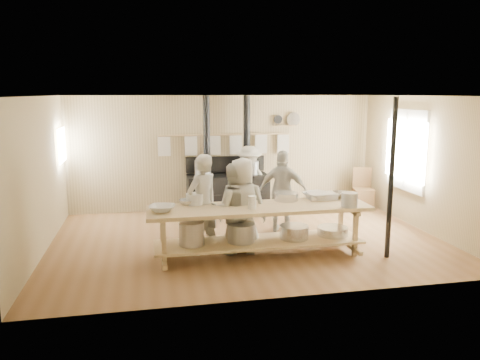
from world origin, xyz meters
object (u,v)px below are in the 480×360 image
object	(u,v)px
cook_by_window	(249,180)
roasting_pan	(322,196)
cook_center	(242,206)
prep_table	(259,226)
cook_left	(232,209)
cook_right	(283,191)
stove	(227,189)
cook_far_left	(202,204)
chair	(363,196)

from	to	relation	value
cook_by_window	roasting_pan	distance (m)	2.65
cook_center	cook_by_window	xyz separation A→B (m)	(0.69, 2.60, -0.05)
prep_table	cook_left	world-z (taller)	cook_left
cook_right	cook_by_window	distance (m)	1.58
roasting_pan	stove	bearing A→B (deg)	113.66
cook_far_left	cook_center	world-z (taller)	cook_far_left
stove	roasting_pan	world-z (taller)	stove
stove	prep_table	xyz separation A→B (m)	(-0.00, -3.02, -0.00)
prep_table	cook_far_left	world-z (taller)	cook_far_left
cook_right	cook_by_window	size ratio (longest dim) A/B	1.05
prep_table	chair	xyz separation A→B (m)	(3.16, 2.72, -0.24)
stove	cook_right	world-z (taller)	stove
cook_right	chair	world-z (taller)	cook_right
cook_right	cook_center	bearing A→B (deg)	68.33
stove	chair	xyz separation A→B (m)	(3.16, -0.30, -0.24)
cook_by_window	chair	size ratio (longest dim) A/B	1.61
prep_table	cook_left	bearing A→B (deg)	144.21
cook_left	roasting_pan	distance (m)	1.58
roasting_pan	cook_by_window	bearing A→B (deg)	105.86
prep_table	cook_left	size ratio (longest dim) A/B	2.37
cook_left	cook_right	xyz separation A→B (m)	(1.18, 1.03, 0.03)
cook_right	roasting_pan	bearing A→B (deg)	133.82
cook_far_left	roasting_pan	bearing A→B (deg)	142.89
prep_table	chair	distance (m)	4.18
cook_right	cook_by_window	bearing A→B (deg)	-55.88
cook_far_left	cook_by_window	distance (m)	2.83
cook_left	cook_right	size ratio (longest dim) A/B	0.96
cook_far_left	chair	world-z (taller)	cook_far_left
roasting_pan	prep_table	bearing A→B (deg)	-165.84
prep_table	cook_far_left	xyz separation A→B (m)	(-0.87, 0.36, 0.32)
stove	cook_by_window	distance (m)	0.55
cook_left	cook_by_window	xyz separation A→B (m)	(0.85, 2.57, -0.01)
stove	cook_by_window	bearing A→B (deg)	-19.78
cook_left	cook_center	size ratio (longest dim) A/B	0.94
stove	cook_right	size ratio (longest dim) A/B	1.64
prep_table	roasting_pan	xyz separation A→B (m)	(1.19, 0.30, 0.38)
cook_left	roasting_pan	size ratio (longest dim) A/B	3.16
cook_by_window	chair	distance (m)	2.74
cook_far_left	prep_table	bearing A→B (deg)	122.03
prep_table	cook_center	xyz separation A→B (m)	(-0.22, 0.25, 0.29)
cook_center	chair	size ratio (longest dim) A/B	1.72
cook_left	cook_center	world-z (taller)	cook_center
prep_table	chair	size ratio (longest dim) A/B	3.84
stove	cook_left	world-z (taller)	stove
prep_table	cook_by_window	size ratio (longest dim) A/B	2.39
cook_center	cook_by_window	size ratio (longest dim) A/B	1.07
cook_center	roasting_pan	world-z (taller)	cook_center
stove	cook_by_window	xyz separation A→B (m)	(0.47, -0.17, 0.23)
cook_far_left	cook_right	bearing A→B (deg)	174.09
cook_by_window	chair	bearing A→B (deg)	7.55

